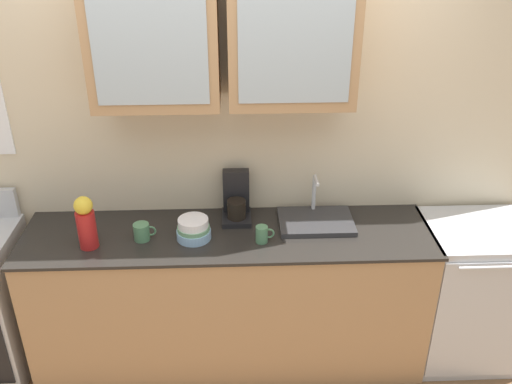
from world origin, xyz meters
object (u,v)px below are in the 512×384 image
cup_near_sink (262,234)px  dishwasher (469,292)px  bowl_stack (194,229)px  cup_near_bowls (142,232)px  sink_faucet (316,220)px  vase (86,222)px  coffee_maker (236,201)px

cup_near_sink → dishwasher: size_ratio=0.11×
bowl_stack → cup_near_bowls: bearing=-179.8°
cup_near_sink → cup_near_bowls: cup_near_bowls is taller
cup_near_bowls → dishwasher: size_ratio=0.14×
sink_faucet → dishwasher: sink_faucet is taller
sink_faucet → cup_near_bowls: size_ratio=3.43×
dishwasher → vase: bearing=-177.6°
cup_near_bowls → dishwasher: 2.00m
dishwasher → cup_near_sink: bearing=-176.2°
cup_near_bowls → cup_near_sink: bearing=-4.4°
bowl_stack → cup_near_bowls: 0.28m
dishwasher → coffee_maker: 1.53m
vase → sink_faucet: bearing=8.6°
cup_near_sink → dishwasher: bearing=3.8°
bowl_stack → cup_near_sink: bearing=-7.7°
cup_near_sink → vase: bearing=-179.5°
bowl_stack → cup_near_sink: 0.38m
sink_faucet → coffee_maker: (-0.46, 0.09, 0.09)m
bowl_stack → dishwasher: 1.73m
sink_faucet → coffee_maker: 0.48m
bowl_stack → sink_faucet: bearing=10.6°
bowl_stack → dishwasher: (1.65, 0.03, -0.52)m
coffee_maker → bowl_stack: bearing=-137.6°
vase → coffee_maker: (0.80, 0.28, -0.04)m
sink_faucet → coffee_maker: size_ratio=1.48×
cup_near_sink → dishwasher: (1.27, 0.08, -0.51)m
cup_near_bowls → dishwasher: bearing=1.0°
bowl_stack → coffee_maker: size_ratio=0.66×
sink_faucet → cup_near_sink: bearing=-150.4°
vase → cup_near_sink: size_ratio=2.92×
vase → cup_near_sink: 0.95m
vase → dishwasher: size_ratio=0.33×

